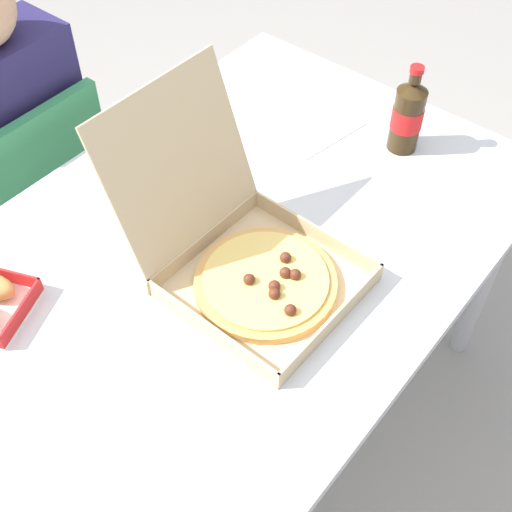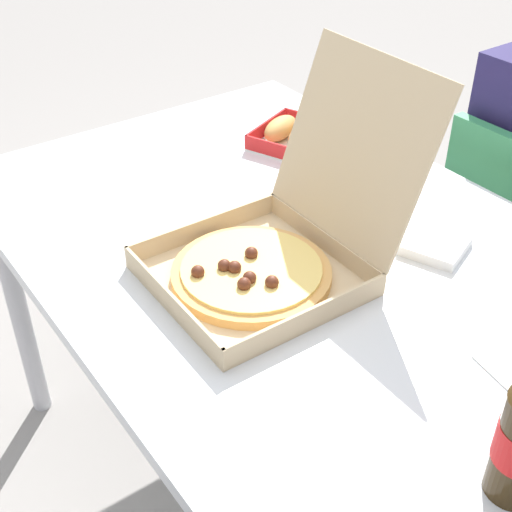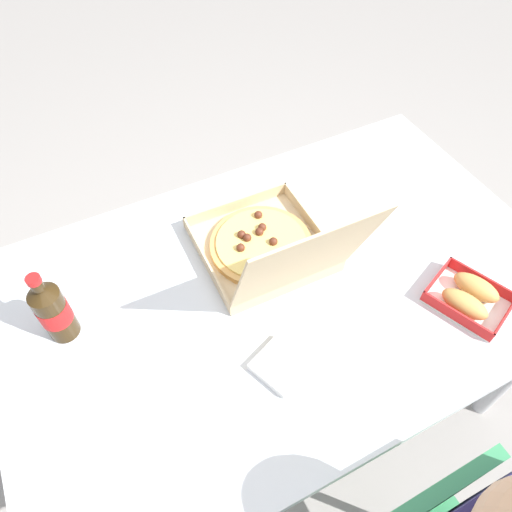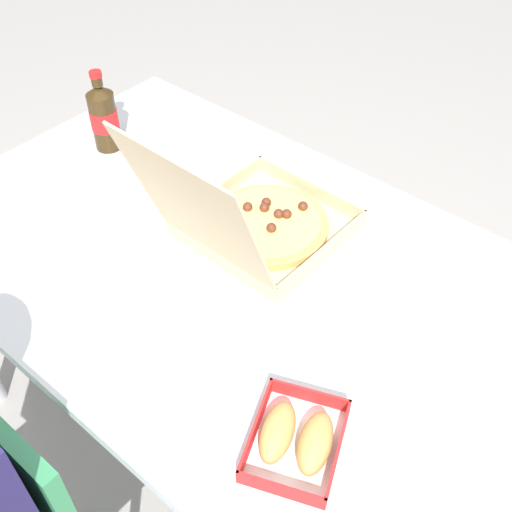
{
  "view_description": "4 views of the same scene",
  "coord_description": "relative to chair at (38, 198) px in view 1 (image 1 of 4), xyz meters",
  "views": [
    {
      "loc": [
        -0.66,
        -0.65,
        1.81
      ],
      "look_at": [
        0.05,
        -0.07,
        0.76
      ],
      "focal_mm": 47.11,
      "sensor_mm": 36.0,
      "label": 1
    },
    {
      "loc": [
        0.81,
        -0.71,
        1.51
      ],
      "look_at": [
        -0.04,
        -0.09,
        0.76
      ],
      "focal_mm": 49.1,
      "sensor_mm": 36.0,
      "label": 2
    },
    {
      "loc": [
        0.39,
        0.61,
        1.78
      ],
      "look_at": [
        0.04,
        -0.08,
        0.8
      ],
      "focal_mm": 33.16,
      "sensor_mm": 36.0,
      "label": 3
    },
    {
      "loc": [
        -0.68,
        0.71,
        1.73
      ],
      "look_at": [
        -0.05,
        -0.04,
        0.77
      ],
      "focal_mm": 43.55,
      "sensor_mm": 36.0,
      "label": 4
    }
  ],
  "objects": [
    {
      "name": "dining_table",
      "position": [
        -0.02,
        -0.7,
        0.2
      ],
      "size": [
        1.49,
        0.94,
        0.75
      ],
      "color": "silver",
      "rests_on": "ground_plane"
    },
    {
      "name": "chair",
      "position": [
        0.0,
        0.0,
        0.0
      ],
      "size": [
        0.4,
        0.4,
        0.83
      ],
      "color": "#338451",
      "rests_on": "ground_plane"
    },
    {
      "name": "diner_person",
      "position": [
        -0.0,
        0.06,
        0.21
      ],
      "size": [
        0.36,
        0.41,
        1.15
      ],
      "color": "#333847",
      "rests_on": "ground_plane"
    },
    {
      "name": "paper_menu",
      "position": [
        0.46,
        -0.62,
        0.28
      ],
      "size": [
        0.23,
        0.18,
        0.0
      ],
      "primitive_type": "cube",
      "rotation": [
        0.0,
        0.0,
        -0.17
      ],
      "color": "white",
      "rests_on": "dining_table"
    },
    {
      "name": "pizza_box_open",
      "position": [
        -0.01,
        -0.8,
        0.32
      ],
      "size": [
        0.34,
        0.45,
        0.36
      ],
      "color": "tan",
      "rests_on": "dining_table"
    },
    {
      "name": "ground_plane",
      "position": [
        -0.02,
        -0.7,
        -0.48
      ],
      "size": [
        10.0,
        10.0,
        0.0
      ],
      "primitive_type": "plane",
      "color": "gray"
    },
    {
      "name": "napkin_pile",
      "position": [
        0.11,
        -0.5,
        0.28
      ],
      "size": [
        0.14,
        0.14,
        0.02
      ],
      "primitive_type": "cube",
      "rotation": [
        0.0,
        0.0,
        0.37
      ],
      "color": "white",
      "rests_on": "dining_table"
    },
    {
      "name": "cola_bottle",
      "position": [
        0.54,
        -0.82,
        0.37
      ],
      "size": [
        0.07,
        0.07,
        0.22
      ],
      "color": "#33230F",
      "rests_on": "dining_table"
    }
  ]
}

